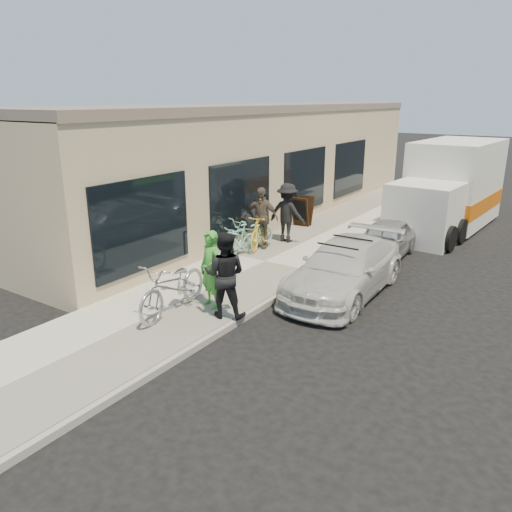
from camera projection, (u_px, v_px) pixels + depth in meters
The scene contains 17 objects.
ground at pixel (267, 322), 10.37m from camera, with size 120.00×120.00×0.00m, color black.
sidewalk at pixel (265, 264), 13.78m from camera, with size 3.00×34.00×0.15m, color beige.
curb at pixel (315, 274), 12.96m from camera, with size 0.12×34.00×0.13m, color #A09A92.
storefront at pixel (264, 162), 18.83m from camera, with size 3.60×20.00×4.22m.
bike_rack at pixel (218, 246), 13.45m from camera, with size 0.06×0.57×0.80m.
sandwich_board at pixel (302, 211), 17.46m from camera, with size 0.62×0.63×1.01m.
sedan_white at pixel (345, 268), 11.69m from camera, with size 1.85×4.36×1.30m.
sedan_silver at pixel (384, 240), 14.34m from camera, with size 1.28×3.19×1.09m, color #A9A9AE.
moving_truck at pixel (449, 191), 17.52m from camera, with size 2.70×6.28×3.02m.
tandem_bike at pixel (173, 287), 10.30m from camera, with size 0.76×2.18×1.14m, color #B3B3B6.
woman_rider at pixel (211, 269), 10.53m from camera, with size 0.61×0.40×1.67m, color green.
man_standing at pixel (225, 275), 10.04m from camera, with size 0.87×0.68×1.79m, color black.
cruiser_bike_a at pixel (238, 240), 14.11m from camera, with size 0.42×1.49×0.89m, color #8ED4C4.
cruiser_bike_b at pixel (250, 234), 14.55m from camera, with size 0.68×1.95×1.02m, color #8ED4C4.
cruiser_bike_c at pixel (260, 231), 14.85m from camera, with size 0.49×1.74×1.05m, color yellow.
bystander_a at pixel (287, 213), 15.38m from camera, with size 1.18×0.68×1.82m, color black.
bystander_b at pixel (261, 218), 14.76m from camera, with size 1.07×0.44×1.82m, color brown.
Camera 1 is at (5.06, -8.00, 4.44)m, focal length 35.00 mm.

